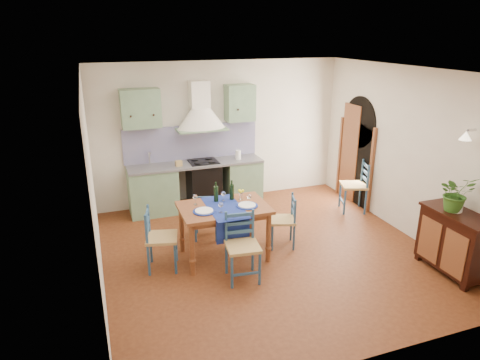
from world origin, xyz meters
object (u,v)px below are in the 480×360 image
sideboard (455,240)px  potted_plant (456,193)px  dining_table (224,212)px  chair_near (242,246)px

sideboard → potted_plant: (-0.02, 0.10, 0.69)m
dining_table → sideboard: 3.33m
sideboard → potted_plant: bearing=103.0°
chair_near → sideboard: bearing=-16.7°
dining_table → potted_plant: (2.92, -1.44, 0.45)m
chair_near → potted_plant: 3.06m
dining_table → potted_plant: size_ratio=2.56×
potted_plant → sideboard: bearing=-77.0°
potted_plant → dining_table: bearing=153.8°
chair_near → potted_plant: potted_plant is taller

